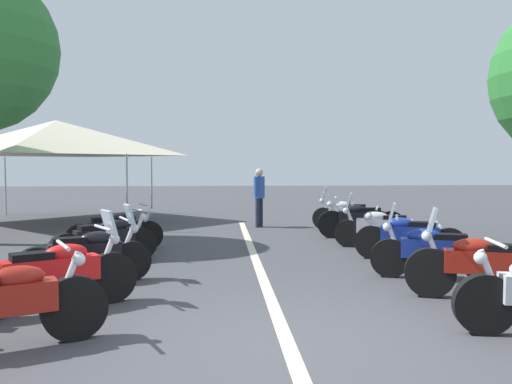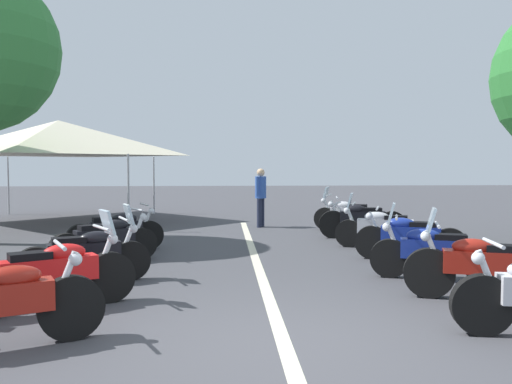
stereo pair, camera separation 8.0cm
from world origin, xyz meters
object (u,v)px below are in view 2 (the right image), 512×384
at_px(motorcycle_left_row_4, 117,230).
at_px(motorcycle_right_row_2, 433,251).
at_px(motorcycle_right_row_5, 362,219).
at_px(event_tent, 59,138).
at_px(bystander_2, 261,193).
at_px(motorcycle_left_row_1, 52,273).
at_px(motorcycle_left_row_2, 87,254).
at_px(motorcycle_left_row_3, 106,239).
at_px(motorcycle_right_row_3, 409,237).
at_px(motorcycle_right_row_1, 484,265).
at_px(motorcycle_right_row_6, 348,214).
at_px(motorcycle_right_row_4, 383,227).

distance_m(motorcycle_left_row_4, motorcycle_right_row_2, 6.29).
bearing_deg(motorcycle_right_row_5, motorcycle_right_row_2, 98.90).
bearing_deg(event_tent, bystander_2, -106.30).
bearing_deg(motorcycle_left_row_1, motorcycle_left_row_2, 58.10).
relative_size(motorcycle_left_row_3, motorcycle_right_row_3, 0.90).
bearing_deg(motorcycle_right_row_1, motorcycle_right_row_5, -70.72).
bearing_deg(event_tent, motorcycle_right_row_5, -117.05).
relative_size(motorcycle_left_row_3, event_tent, 0.31).
height_order(motorcycle_left_row_2, motorcycle_right_row_6, motorcycle_right_row_6).
relative_size(motorcycle_left_row_2, motorcycle_right_row_4, 0.92).
relative_size(motorcycle_left_row_2, bystander_2, 1.12).
relative_size(motorcycle_right_row_3, event_tent, 0.34).
relative_size(motorcycle_left_row_4, motorcycle_right_row_2, 0.98).
xyz_separation_m(motorcycle_left_row_1, motorcycle_right_row_5, (6.07, -5.48, -0.01)).
xyz_separation_m(motorcycle_right_row_3, bystander_2, (5.52, 2.42, 0.54)).
distance_m(motorcycle_right_row_1, motorcycle_right_row_6, 7.52).
distance_m(motorcycle_right_row_2, bystander_2, 7.53).
height_order(motorcycle_left_row_1, motorcycle_right_row_5, motorcycle_left_row_1).
height_order(motorcycle_left_row_1, motorcycle_right_row_4, motorcycle_left_row_1).
height_order(motorcycle_left_row_2, motorcycle_left_row_3, motorcycle_left_row_2).
relative_size(motorcycle_left_row_1, event_tent, 0.33).
xyz_separation_m(motorcycle_right_row_6, event_tent, (2.80, 8.59, 2.19)).
bearing_deg(bystander_2, motorcycle_left_row_2, 96.23).
height_order(motorcycle_right_row_3, motorcycle_right_row_5, motorcycle_right_row_5).
distance_m(motorcycle_right_row_1, bystander_2, 8.83).
xyz_separation_m(motorcycle_left_row_4, motorcycle_right_row_5, (1.58, -5.59, 0.02)).
bearing_deg(motorcycle_left_row_2, motorcycle_left_row_4, 70.93).
bearing_deg(motorcycle_right_row_4, motorcycle_right_row_1, 108.65).
bearing_deg(motorcycle_right_row_3, motorcycle_right_row_4, -68.91).
xyz_separation_m(motorcycle_right_row_1, motorcycle_right_row_3, (2.97, -0.05, -0.02)).
xyz_separation_m(motorcycle_left_row_4, motorcycle_right_row_4, (0.06, -5.66, 0.01)).
bearing_deg(motorcycle_right_row_6, motorcycle_left_row_2, 71.29).
bearing_deg(motorcycle_left_row_1, motorcycle_right_row_2, -15.24).
xyz_separation_m(motorcycle_left_row_1, motorcycle_right_row_4, (4.55, -5.56, -0.02)).
distance_m(motorcycle_right_row_3, motorcycle_right_row_4, 1.46).
bearing_deg(motorcycle_right_row_6, bystander_2, 0.41).
bearing_deg(bystander_2, motorcycle_right_row_5, 162.15).
bearing_deg(bystander_2, motorcycle_right_row_1, 135.60).
relative_size(motorcycle_right_row_5, bystander_2, 1.24).
xyz_separation_m(motorcycle_right_row_1, motorcycle_right_row_6, (7.52, 0.03, -0.02)).
height_order(motorcycle_left_row_3, motorcycle_left_row_4, same).
bearing_deg(bystander_2, motorcycle_right_row_4, 150.33).
xyz_separation_m(motorcycle_left_row_3, motorcycle_left_row_4, (1.32, 0.06, 0.00)).
bearing_deg(motorcycle_right_row_2, motorcycle_right_row_3, -78.38).
xyz_separation_m(motorcycle_left_row_4, motorcycle_right_row_6, (3.15, -5.63, 0.01)).
bearing_deg(motorcycle_left_row_3, motorcycle_right_row_3, -32.70).
relative_size(motorcycle_right_row_4, event_tent, 0.36).
height_order(motorcycle_left_row_1, motorcycle_right_row_6, motorcycle_left_row_1).
bearing_deg(motorcycle_left_row_1, bystander_2, 39.57).
height_order(motorcycle_left_row_2, motorcycle_right_row_4, motorcycle_left_row_2).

